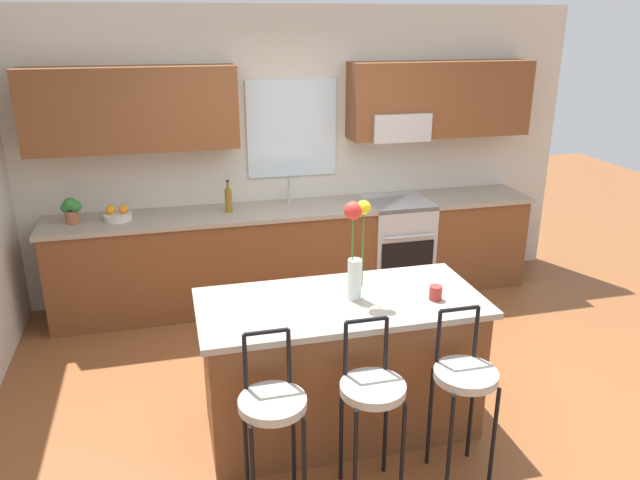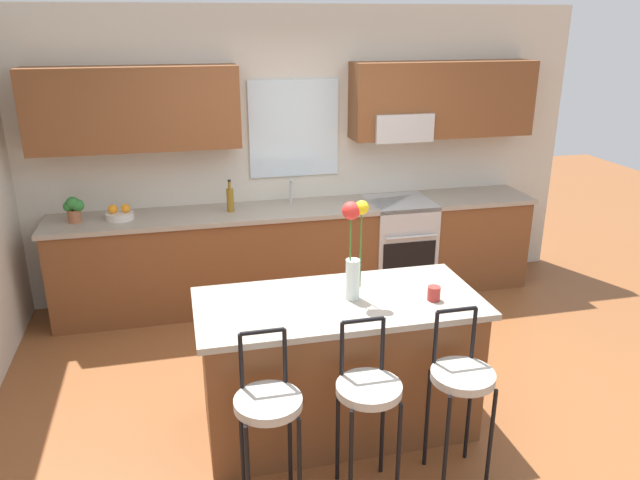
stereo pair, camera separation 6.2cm
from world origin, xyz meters
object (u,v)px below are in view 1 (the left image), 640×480
object	(u,v)px
oven_range	(396,245)
bar_stool_near	(272,410)
bar_stool_far	(464,382)
fruit_bowl_oranges	(118,215)
flower_vase	(356,246)
potted_plant_small	(71,209)
mug_ceramic	(436,293)
bar_stool_middle	(372,396)
kitchen_island	(340,364)
bottle_olive_oil	(228,200)

from	to	relation	value
oven_range	bar_stool_near	distance (m)	3.15
bar_stool_far	fruit_bowl_oranges	bearing A→B (deg)	126.63
flower_vase	potted_plant_small	world-z (taller)	flower_vase
bar_stool_near	mug_ceramic	xyz separation A→B (m)	(1.12, 0.49, 0.33)
bar_stool_middle	potted_plant_small	bearing A→B (deg)	124.02
oven_range	potted_plant_small	size ratio (longest dim) A/B	4.06
kitchen_island	mug_ceramic	bearing A→B (deg)	-12.95
bar_stool_middle	potted_plant_small	size ratio (longest dim) A/B	4.60
kitchen_island	fruit_bowl_oranges	xyz separation A→B (m)	(-1.43, 2.04, 0.50)
bar_stool_middle	fruit_bowl_oranges	distance (m)	3.04
bar_stool_middle	flower_vase	size ratio (longest dim) A/B	1.64
bar_stool_near	potted_plant_small	distance (m)	2.97
oven_range	fruit_bowl_oranges	distance (m)	2.64
oven_range	bar_stool_far	distance (m)	2.72
kitchen_island	potted_plant_small	xyz separation A→B (m)	(-1.80, 2.04, 0.58)
bar_stool_near	bar_stool_middle	world-z (taller)	same
fruit_bowl_oranges	bottle_olive_oil	world-z (taller)	bottle_olive_oil
flower_vase	bar_stool_far	bearing A→B (deg)	-53.76
bar_stool_far	flower_vase	distance (m)	1.00
bar_stool_far	fruit_bowl_oranges	size ratio (longest dim) A/B	4.34
bar_stool_middle	bottle_olive_oil	xyz separation A→B (m)	(-0.47, 2.67, 0.40)
fruit_bowl_oranges	oven_range	bearing A→B (deg)	-0.55
kitchen_island	potted_plant_small	size ratio (longest dim) A/B	7.86
bar_stool_far	potted_plant_small	world-z (taller)	potted_plant_small
bar_stool_near	mug_ceramic	world-z (taller)	bar_stool_near
bar_stool_middle	flower_vase	bearing A→B (deg)	81.91
flower_vase	kitchen_island	bearing A→B (deg)	-178.01
oven_range	kitchen_island	size ratio (longest dim) A/B	0.52
mug_ceramic	bar_stool_near	bearing A→B (deg)	-156.29
flower_vase	fruit_bowl_oranges	size ratio (longest dim) A/B	2.65
mug_ceramic	potted_plant_small	world-z (taller)	potted_plant_small
bar_stool_middle	oven_range	bearing A→B (deg)	66.36
oven_range	bottle_olive_oil	bearing A→B (deg)	179.13
mug_ceramic	bottle_olive_oil	world-z (taller)	bottle_olive_oil
fruit_bowl_oranges	bar_stool_far	bearing A→B (deg)	-53.37
bar_stool_middle	bar_stool_far	xyz separation A→B (m)	(0.55, 0.00, 0.00)
oven_range	mug_ceramic	distance (m)	2.28
bar_stool_middle	mug_ceramic	world-z (taller)	bar_stool_middle
bar_stool_near	bar_stool_far	size ratio (longest dim) A/B	1.00
bar_stool_near	bottle_olive_oil	xyz separation A→B (m)	(0.08, 2.67, 0.40)
oven_range	bar_stool_near	bearing A→B (deg)	-122.86
oven_range	potted_plant_small	world-z (taller)	potted_plant_small
bar_stool_near	bar_stool_far	world-z (taller)	same
oven_range	fruit_bowl_oranges	bearing A→B (deg)	179.45
fruit_bowl_oranges	bar_stool_middle	bearing A→B (deg)	-61.76
bar_stool_near	potted_plant_small	size ratio (longest dim) A/B	4.60
kitchen_island	bar_stool_middle	xyz separation A→B (m)	(-0.00, -0.63, 0.17)
kitchen_island	bar_stool_near	world-z (taller)	bar_stool_near
mug_ceramic	flower_vase	bearing A→B (deg)	164.42
kitchen_island	fruit_bowl_oranges	distance (m)	2.54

